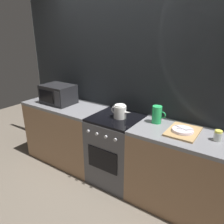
{
  "coord_description": "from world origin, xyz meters",
  "views": [
    {
      "loc": [
        1.33,
        -2.05,
        1.87
      ],
      "look_at": [
        -0.07,
        0.0,
        0.95
      ],
      "focal_mm": 34.47,
      "sensor_mm": 36.0,
      "label": 1
    }
  ],
  "objects_px": {
    "kettle": "(120,112)",
    "spice_jar": "(218,136)",
    "microwave": "(58,94)",
    "dish_pile": "(183,131)",
    "stove_unit": "(116,149)",
    "pitcher": "(157,115)"
  },
  "relations": [
    {
      "from": "microwave",
      "to": "kettle",
      "type": "height_order",
      "value": "microwave"
    },
    {
      "from": "dish_pile",
      "to": "spice_jar",
      "type": "relative_size",
      "value": 3.81
    },
    {
      "from": "pitcher",
      "to": "spice_jar",
      "type": "height_order",
      "value": "pitcher"
    },
    {
      "from": "stove_unit",
      "to": "spice_jar",
      "type": "relative_size",
      "value": 8.57
    },
    {
      "from": "stove_unit",
      "to": "dish_pile",
      "type": "xyz_separation_m",
      "value": [
        0.81,
        0.02,
        0.47
      ]
    },
    {
      "from": "microwave",
      "to": "kettle",
      "type": "bearing_deg",
      "value": 0.58
    },
    {
      "from": "microwave",
      "to": "kettle",
      "type": "xyz_separation_m",
      "value": [
        1.05,
        0.01,
        -0.05
      ]
    },
    {
      "from": "microwave",
      "to": "spice_jar",
      "type": "height_order",
      "value": "microwave"
    },
    {
      "from": "kettle",
      "to": "spice_jar",
      "type": "relative_size",
      "value": 2.71
    },
    {
      "from": "stove_unit",
      "to": "kettle",
      "type": "bearing_deg",
      "value": -3.95
    },
    {
      "from": "microwave",
      "to": "spice_jar",
      "type": "distance_m",
      "value": 2.13
    },
    {
      "from": "stove_unit",
      "to": "microwave",
      "type": "height_order",
      "value": "microwave"
    },
    {
      "from": "spice_jar",
      "to": "microwave",
      "type": "bearing_deg",
      "value": -178.82
    },
    {
      "from": "kettle",
      "to": "spice_jar",
      "type": "distance_m",
      "value": 1.08
    },
    {
      "from": "microwave",
      "to": "dish_pile",
      "type": "relative_size",
      "value": 1.15
    },
    {
      "from": "stove_unit",
      "to": "pitcher",
      "type": "height_order",
      "value": "pitcher"
    },
    {
      "from": "kettle",
      "to": "spice_jar",
      "type": "xyz_separation_m",
      "value": [
        1.08,
        0.03,
        -0.03
      ]
    },
    {
      "from": "spice_jar",
      "to": "kettle",
      "type": "bearing_deg",
      "value": -178.24
    },
    {
      "from": "microwave",
      "to": "kettle",
      "type": "relative_size",
      "value": 1.62
    },
    {
      "from": "pitcher",
      "to": "stove_unit",
      "type": "bearing_deg",
      "value": -167.38
    },
    {
      "from": "stove_unit",
      "to": "microwave",
      "type": "distance_m",
      "value": 1.16
    },
    {
      "from": "stove_unit",
      "to": "pitcher",
      "type": "relative_size",
      "value": 4.5
    }
  ]
}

